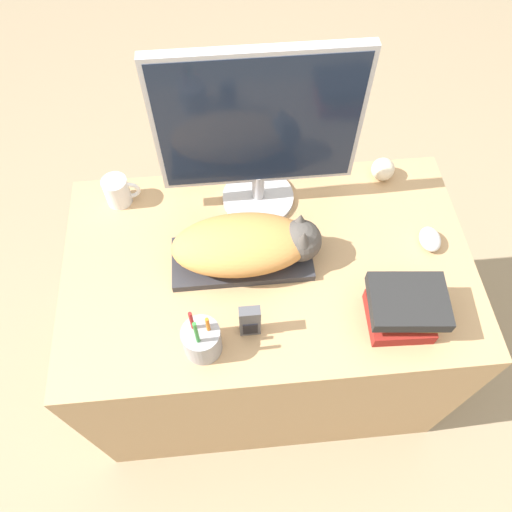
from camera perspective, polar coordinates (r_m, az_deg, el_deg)
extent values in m
plane|color=#998466|center=(1.94, 2.11, -20.97)|extent=(12.00, 12.00, 0.00)
cube|color=tan|center=(1.70, 1.18, -7.14)|extent=(1.13, 0.69, 0.73)
cube|color=#2D2D33|center=(1.37, -1.60, -0.33)|extent=(0.38, 0.16, 0.02)
ellipsoid|color=#D18C47|center=(1.31, -1.67, 1.32)|extent=(0.37, 0.19, 0.12)
sphere|color=#4C4742|center=(1.32, 5.10, 1.77)|extent=(0.11, 0.11, 0.11)
cone|color=#4C4742|center=(1.26, 5.46, 2.07)|extent=(0.04, 0.04, 0.05)
cone|color=#4C4742|center=(1.30, 5.11, 4.14)|extent=(0.04, 0.04, 0.05)
cylinder|color=#B7B7BC|center=(1.50, 0.24, 6.72)|extent=(0.21, 0.21, 0.02)
cylinder|color=#B7B7BC|center=(1.46, 0.25, 8.06)|extent=(0.04, 0.04, 0.09)
cube|color=#B7B7BC|center=(1.28, 0.29, 15.06)|extent=(0.53, 0.03, 0.41)
cube|color=#192338|center=(1.28, 0.33, 14.78)|extent=(0.50, 0.01, 0.39)
ellipsoid|color=silver|center=(1.48, 19.26, 1.83)|extent=(0.06, 0.08, 0.04)
cylinder|color=silver|center=(1.52, -15.59, 7.16)|extent=(0.07, 0.07, 0.09)
torus|color=silver|center=(1.51, -14.23, 7.30)|extent=(0.06, 0.01, 0.06)
cylinder|color=#939399|center=(1.23, -6.20, -9.55)|extent=(0.09, 0.09, 0.09)
cylinder|color=orange|center=(1.19, -5.43, -8.34)|extent=(0.01, 0.01, 0.11)
cylinder|color=#B21E1E|center=(1.18, -7.23, -7.91)|extent=(0.01, 0.01, 0.13)
cylinder|color=#338C38|center=(1.16, -6.70, -9.25)|extent=(0.01, 0.01, 0.15)
sphere|color=beige|center=(1.58, 14.30, 9.59)|extent=(0.07, 0.07, 0.07)
cube|color=#4C4C51|center=(1.23, -0.71, -7.43)|extent=(0.05, 0.03, 0.11)
cube|color=black|center=(1.24, -0.64, -8.35)|extent=(0.04, 0.00, 0.05)
cube|color=maroon|center=(1.33, 16.01, -6.63)|extent=(0.16, 0.15, 0.04)
cube|color=#CCC14C|center=(1.30, 16.98, -5.71)|extent=(0.16, 0.13, 0.03)
cube|color=black|center=(1.27, 17.03, -4.97)|extent=(0.20, 0.17, 0.04)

